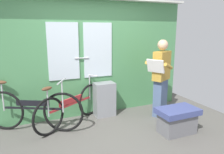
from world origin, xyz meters
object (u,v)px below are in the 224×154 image
trash_bin_by_wall (104,99)px  bicycle_near_door (33,110)px  passenger_reading_newspaper (161,77)px  bicycle_leaning_behind (71,106)px  bench_seat_corner (177,120)px

trash_bin_by_wall → bicycle_near_door: bearing=-173.7°
passenger_reading_newspaper → trash_bin_by_wall: 1.25m
bicycle_leaning_behind → bench_seat_corner: bicycle_leaning_behind is taller
bicycle_near_door → bench_seat_corner: 2.53m
bicycle_leaning_behind → passenger_reading_newspaper: (1.78, -0.33, 0.47)m
passenger_reading_newspaper → trash_bin_by_wall: passenger_reading_newspaper is taller
passenger_reading_newspaper → bench_seat_corner: 0.98m
passenger_reading_newspaper → trash_bin_by_wall: size_ratio=2.24×
bench_seat_corner → passenger_reading_newspaper: bearing=77.0°
bicycle_near_door → bench_seat_corner: size_ratio=2.31×
bicycle_leaning_behind → trash_bin_by_wall: bearing=-21.4°
bicycle_near_door → trash_bin_by_wall: bearing=33.8°
bicycle_leaning_behind → trash_bin_by_wall: bicycle_leaning_behind is taller
bicycle_near_door → bicycle_leaning_behind: 0.68m
bicycle_near_door → trash_bin_by_wall: (1.41, 0.16, -0.03)m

